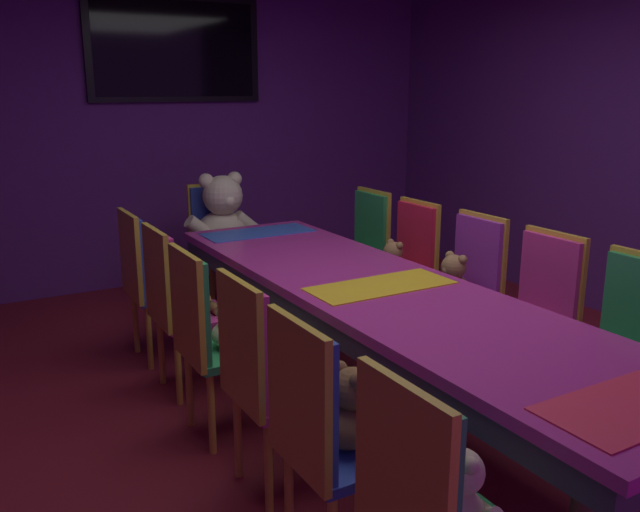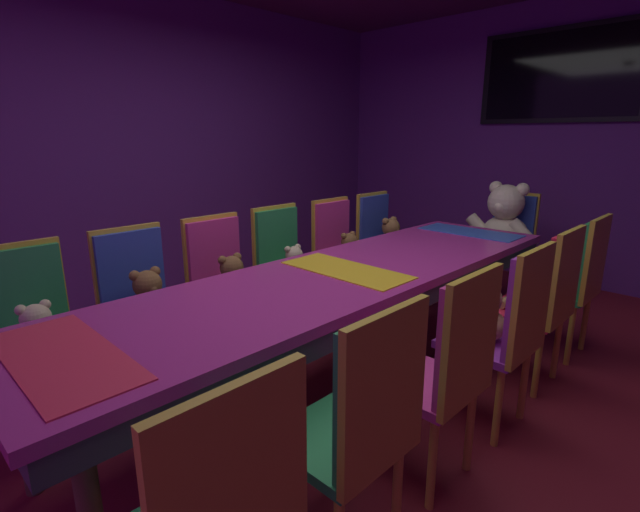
{
  "view_description": "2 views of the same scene",
  "coord_description": "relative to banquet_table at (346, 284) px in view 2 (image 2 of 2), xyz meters",
  "views": [
    {
      "loc": [
        -1.91,
        -2.67,
        1.73
      ],
      "look_at": [
        -0.2,
        0.27,
        0.87
      ],
      "focal_mm": 37.33,
      "sensor_mm": 36.0,
      "label": 1
    },
    {
      "loc": [
        1.66,
        -1.91,
        1.49
      ],
      "look_at": [
        -0.08,
        -0.13,
        0.83
      ],
      "focal_mm": 25.87,
      "sensor_mm": 36.0,
      "label": 2
    }
  ],
  "objects": [
    {
      "name": "banquet_table",
      "position": [
        0.0,
        0.0,
        0.0
      ],
      "size": [
        0.9,
        3.51,
        0.75
      ],
      "color": "#B22D8C",
      "rests_on": "ground_plane"
    },
    {
      "name": "chair_right_1",
      "position": [
        0.84,
        -0.86,
        -0.06
      ],
      "size": [
        0.42,
        0.41,
        0.98
      ],
      "rotation": [
        0.0,
        0.0,
        3.14
      ],
      "color": "#268C4C",
      "rests_on": "ground_plane"
    },
    {
      "name": "chair_right_2",
      "position": [
        0.84,
        -0.31,
        -0.06
      ],
      "size": [
        0.42,
        0.41,
        0.98
      ],
      "rotation": [
        0.0,
        0.0,
        3.14
      ],
      "color": "#CC338C",
      "rests_on": "ground_plane"
    },
    {
      "name": "teddy_left_2",
      "position": [
        -0.69,
        -0.3,
        -0.07
      ],
      "size": [
        0.25,
        0.32,
        0.3
      ],
      "color": "brown",
      "rests_on": "chair_left_2"
    },
    {
      "name": "teddy_left_0",
      "position": [
        -0.7,
        -1.4,
        -0.08
      ],
      "size": [
        0.22,
        0.29,
        0.27
      ],
      "color": "beige",
      "rests_on": "chair_left_0"
    },
    {
      "name": "ground_plane",
      "position": [
        0.0,
        0.0,
        -0.66
      ],
      "size": [
        7.9,
        7.9,
        0.0
      ],
      "primitive_type": "plane",
      "color": "maroon"
    },
    {
      "name": "chair_left_3",
      "position": [
        -0.87,
        0.26,
        -0.06
      ],
      "size": [
        0.42,
        0.41,
        0.98
      ],
      "color": "#268C4C",
      "rests_on": "ground_plane"
    },
    {
      "name": "teddy_right_4",
      "position": [
        0.7,
        0.85,
        -0.08
      ],
      "size": [
        0.22,
        0.29,
        0.27
      ],
      "rotation": [
        0.0,
        0.0,
        3.14
      ],
      "color": "#9E7247",
      "rests_on": "chair_right_4"
    },
    {
      "name": "chair_left_1",
      "position": [
        -0.86,
        -0.85,
        -0.06
      ],
      "size": [
        0.42,
        0.41,
        0.98
      ],
      "color": "#2D47B2",
      "rests_on": "ground_plane"
    },
    {
      "name": "wall_back",
      "position": [
        0.0,
        3.2,
        0.74
      ],
      "size": [
        5.2,
        0.12,
        2.8
      ],
      "primitive_type": "cube",
      "color": "#59267F",
      "rests_on": "ground_plane"
    },
    {
      "name": "chair_left_0",
      "position": [
        -0.84,
        -1.4,
        -0.06
      ],
      "size": [
        0.42,
        0.41,
        0.98
      ],
      "color": "#268C4C",
      "rests_on": "ground_plane"
    },
    {
      "name": "throne_chair",
      "position": [
        0.0,
        2.3,
        -0.06
      ],
      "size": [
        0.41,
        0.42,
        0.98
      ],
      "rotation": [
        0.0,
        0.0,
        -1.57
      ],
      "color": "#2D47B2",
      "rests_on": "ground_plane"
    },
    {
      "name": "chair_left_4",
      "position": [
        -0.84,
        0.84,
        -0.06
      ],
      "size": [
        0.42,
        0.41,
        0.98
      ],
      "color": "#CC338C",
      "rests_on": "ground_plane"
    },
    {
      "name": "chair_right_3",
      "position": [
        0.86,
        0.27,
        -0.06
      ],
      "size": [
        0.42,
        0.41,
        0.98
      ],
      "rotation": [
        0.0,
        0.0,
        3.14
      ],
      "color": "purple",
      "rests_on": "ground_plane"
    },
    {
      "name": "teddy_left_4",
      "position": [
        -0.7,
        0.84,
        -0.08
      ],
      "size": [
        0.23,
        0.29,
        0.28
      ],
      "color": "brown",
      "rests_on": "chair_left_4"
    },
    {
      "name": "wall_left",
      "position": [
        -2.6,
        0.0,
        0.74
      ],
      "size": [
        0.12,
        6.4,
        2.8
      ],
      "primitive_type": "cube",
      "color": "#59267F",
      "rests_on": "ground_plane"
    },
    {
      "name": "chair_right_5",
      "position": [
        0.84,
        1.41,
        -0.06
      ],
      "size": [
        0.42,
        0.41,
        0.98
      ],
      "rotation": [
        0.0,
        0.0,
        3.14
      ],
      "color": "#268C4C",
      "rests_on": "ground_plane"
    },
    {
      "name": "king_teddy_bear",
      "position": [
        0.0,
        2.13,
        0.07
      ],
      "size": [
        0.67,
        0.52,
        0.63
      ],
      "rotation": [
        0.0,
        0.0,
        -1.57
      ],
      "color": "beige",
      "rests_on": "throne_chair"
    },
    {
      "name": "teddy_left_3",
      "position": [
        -0.72,
        0.26,
        -0.09
      ],
      "size": [
        0.21,
        0.28,
        0.26
      ],
      "color": "beige",
      "rests_on": "chair_left_3"
    },
    {
      "name": "chair_right_4",
      "position": [
        0.84,
        0.85,
        -0.06
      ],
      "size": [
        0.42,
        0.41,
        0.98
      ],
      "rotation": [
        0.0,
        0.0,
        3.14
      ],
      "color": "red",
      "rests_on": "ground_plane"
    },
    {
      "name": "teddy_left_5",
      "position": [
        -0.7,
        1.4,
        -0.06
      ],
      "size": [
        0.27,
        0.35,
        0.33
      ],
      "color": "olive",
      "rests_on": "chair_left_5"
    },
    {
      "name": "chair_left_5",
      "position": [
        -0.84,
        1.4,
        -0.06
      ],
      "size": [
        0.42,
        0.41,
        0.98
      ],
      "color": "#2D47B2",
      "rests_on": "ground_plane"
    },
    {
      "name": "teddy_right_3",
      "position": [
        0.72,
        0.27,
        -0.07
      ],
      "size": [
        0.25,
        0.32,
        0.31
      ],
      "rotation": [
        0.0,
        0.0,
        3.14
      ],
      "color": "#9E7247",
      "rests_on": "chair_right_3"
    },
    {
      "name": "teddy_left_1",
      "position": [
        -0.71,
        -0.85,
        -0.06
      ],
      "size": [
        0.26,
        0.34,
        0.32
      ],
      "color": "brown",
      "rests_on": "chair_left_1"
    },
    {
      "name": "chair_left_2",
      "position": [
        -0.84,
        -0.3,
        -0.06
      ],
      "size": [
        0.42,
        0.41,
        0.98
      ],
      "color": "#CC338C",
      "rests_on": "ground_plane"
    },
    {
      "name": "teddy_right_0",
      "position": [
        0.71,
        -1.43,
        -0.08
      ],
      "size": [
        0.22,
        0.28,
        0.27
      ],
      "rotation": [
        0.0,
        0.0,
        3.14
      ],
      "color": "tan",
      "rests_on": "chair_right_0"
    },
    {
      "name": "wall_tv",
      "position": [
        0.0,
        3.11,
        1.39
      ],
      "size": [
        1.53,
        0.06,
        0.89
      ],
      "color": "black"
    }
  ]
}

